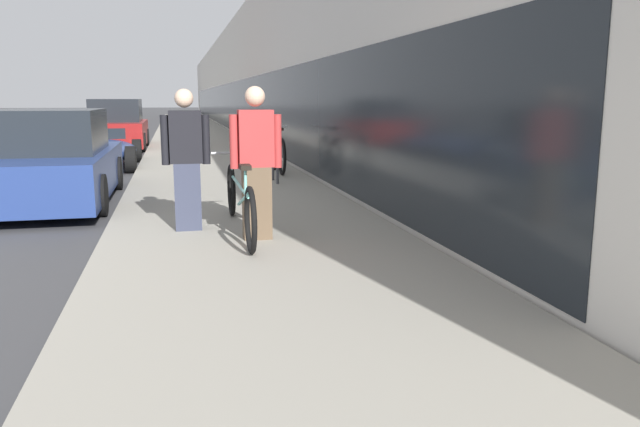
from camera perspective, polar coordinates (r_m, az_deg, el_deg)
sidewalk_slab at (r=27.03m, az=-11.27°, el=6.94°), size 3.45×70.00×0.11m
storefront_facade at (r=35.81m, az=-0.77°, el=11.91°), size 10.01×70.00×5.05m
tandem_bicycle at (r=7.23m, az=-7.35°, el=1.17°), size 0.52×2.79×0.86m
person_rider at (r=6.83m, az=-5.85°, el=4.58°), size 0.56×0.22×1.66m
person_bystander at (r=7.43m, az=-12.13°, el=4.80°), size 0.56×0.22×1.64m
bike_rack_hoop at (r=11.55m, az=-4.14°, el=5.42°), size 0.05×0.60×0.84m
cruiser_bike_nearest at (r=13.04m, az=-3.86°, el=5.49°), size 0.52×1.74×0.95m
parked_sedan_curbside at (r=10.65m, az=-23.50°, el=4.38°), size 1.91×4.48×1.47m
vintage_roadster_curbside at (r=15.73m, az=-19.68°, el=5.35°), size 1.88×4.18×0.91m
parked_sedan_far at (r=21.31m, az=-18.06°, el=7.52°), size 1.85×4.23×1.61m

